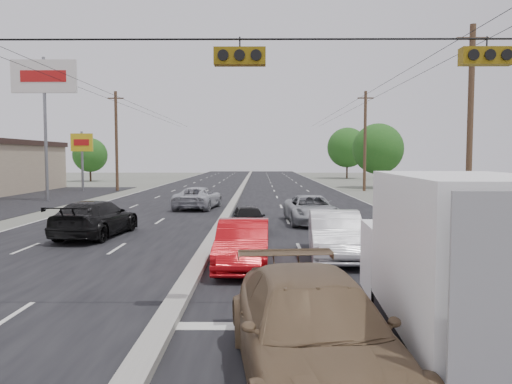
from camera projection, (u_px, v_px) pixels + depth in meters
ground at (169, 319)px, 10.51m from camera, size 200.00×200.00×0.00m
road_surface at (236, 199)px, 40.44m from camera, size 20.00×160.00×0.02m
center_median at (236, 198)px, 40.43m from camera, size 0.50×160.00×0.20m
utility_pole_left_c at (116, 140)px, 50.14m from camera, size 1.60×0.30×10.00m
utility_pole_right_b at (470, 123)px, 25.04m from camera, size 1.60×0.30×10.00m
utility_pole_right_c at (365, 140)px, 49.98m from camera, size 1.60×0.30×10.00m
traffic_signals at (235, 55)px, 10.12m from camera, size 25.00×0.30×0.54m
pole_sign_billboard at (44, 85)px, 37.92m from camera, size 5.00×0.25×11.00m
pole_sign_far at (82, 147)px, 50.22m from camera, size 2.20×0.25×6.00m
tree_left_far at (90, 155)px, 70.25m from camera, size 4.80×4.80×6.12m
tree_right_mid at (378, 149)px, 55.00m from camera, size 5.60×5.60×7.14m
tree_right_far at (347, 148)px, 79.89m from camera, size 6.40×6.40×8.16m
box_truck at (451, 262)px, 8.63m from camera, size 2.52×6.29×3.13m
tan_sedan at (313, 333)px, 7.43m from camera, size 2.83×5.73×1.60m
red_sedan at (243, 245)px, 15.28m from camera, size 1.63×4.46×1.46m
queue_car_a at (248, 219)px, 22.77m from camera, size 1.83×3.71×1.22m
queue_car_b at (335, 235)px, 16.80m from camera, size 1.97×4.86×1.57m
queue_car_c at (311, 210)px, 25.58m from camera, size 2.69×5.28×1.43m
queue_car_d at (433, 252)px, 14.66m from camera, size 1.90×4.33×1.24m
oncoming_near at (96, 219)px, 21.31m from camera, size 2.78×5.60×1.56m
oncoming_far at (198, 198)px, 32.91m from camera, size 3.04×5.44×1.44m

